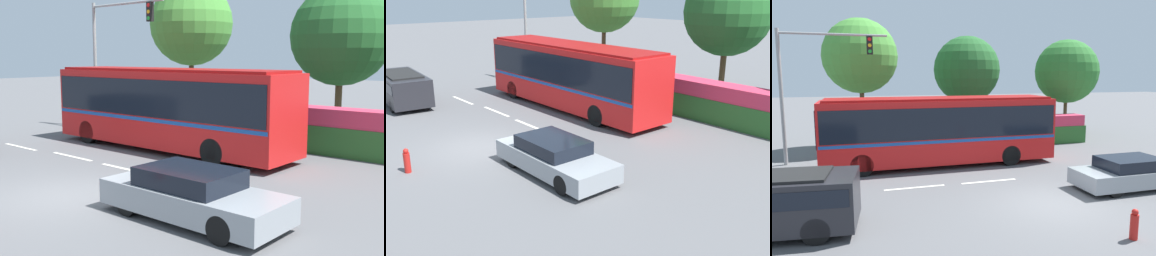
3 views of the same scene
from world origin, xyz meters
The scene contains 11 objects.
ground_plane centered at (0.00, 0.00, 0.00)m, with size 140.00×140.00×0.00m, color #5B5B5E.
city_bus centered at (-2.45, 6.63, 1.90)m, with size 11.27×2.61×3.35m.
sedan_foreground centered at (3.89, 0.78, 0.59)m, with size 4.65×1.84×1.23m.
suv_left_lane centered at (-8.92, 0.14, 1.00)m, with size 5.07×2.46×1.71m.
traffic_light_pole centered at (-8.56, 8.77, 4.42)m, with size 5.20×0.24×6.63m.
flowering_hedge centered at (2.99, 10.30, 0.90)m, with size 10.20×1.24×1.82m.
street_tree_centre centered at (1.36, 14.52, 4.80)m, with size 4.76×4.76×7.19m.
fire_hydrant centered at (0.65, -3.03, 0.41)m, with size 0.22×0.22×0.86m.
lane_stripe_near centered at (-1.19, 3.17, 0.01)m, with size 2.40×0.16×0.01m, color silver.
lane_stripe_mid centered at (-4.31, 3.21, 0.01)m, with size 2.40×0.16×0.01m, color silver.
lane_stripe_far centered at (-7.65, 2.96, 0.01)m, with size 2.40×0.16×0.01m, color silver.
Camera 2 is at (14.89, -7.38, 5.90)m, focal length 40.86 mm.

